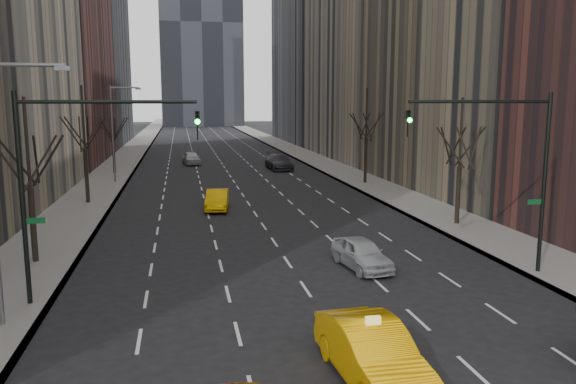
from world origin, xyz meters
TOP-DOWN VIEW (x-y plane):
  - sidewalk_left at (-12.25, 70.00)m, footprint 4.50×320.00m
  - sidewalk_right at (12.25, 70.00)m, footprint 4.50×320.00m
  - tree_lw_b at (-12.00, 18.00)m, footprint 3.36×3.50m
  - tree_lw_c at (-12.00, 34.00)m, footprint 3.36×3.50m
  - tree_lw_d at (-12.00, 52.00)m, footprint 3.36×3.50m
  - tree_rw_b at (12.00, 22.00)m, footprint 3.36×3.50m
  - tree_rw_c at (12.00, 40.00)m, footprint 3.36×3.50m
  - traffic_mast_left at (-9.11, 12.00)m, footprint 6.69×0.39m
  - traffic_mast_right at (9.11, 12.00)m, footprint 6.69×0.39m
  - streetlight_near at (-10.84, 10.00)m, footprint 2.83×0.22m
  - streetlight_far at (-10.84, 45.00)m, footprint 2.83×0.22m
  - taxi_sedan at (0.12, 4.04)m, footprint 2.20×5.26m
  - silver_sedan_ahead at (3.23, 14.41)m, footprint 2.24×4.39m
  - far_taxi at (-2.49, 30.03)m, footprint 2.05×4.52m
  - far_suv_grey at (5.95, 52.53)m, footprint 2.71×6.00m
  - far_car_white at (-3.72, 59.41)m, footprint 2.49×4.89m

SIDE VIEW (x-z plane):
  - sidewalk_left at x=-12.25m, z-range 0.00..0.15m
  - sidewalk_right at x=12.25m, z-range 0.00..0.15m
  - silver_sedan_ahead at x=3.23m, z-range 0.00..1.43m
  - far_taxi at x=-2.49m, z-range 0.00..1.44m
  - far_car_white at x=-3.72m, z-range 0.00..1.59m
  - taxi_sedan at x=0.12m, z-range 0.00..1.69m
  - far_suv_grey at x=5.95m, z-range 0.00..1.71m
  - tree_lw_d at x=-12.00m, z-range -0.12..7.24m
  - tree_lw_b at x=-12.00m, z-range -0.19..7.63m
  - tree_rw_b at x=12.00m, z-range -0.19..7.63m
  - tree_lw_c at x=-12.00m, z-range -0.33..8.41m
  - tree_rw_c at x=12.00m, z-range -0.33..8.41m
  - traffic_mast_left at x=-9.11m, z-range 1.49..9.49m
  - traffic_mast_right at x=9.11m, z-range 1.49..9.49m
  - streetlight_near at x=-10.84m, z-range 1.12..10.12m
  - streetlight_far at x=-10.84m, z-range 1.12..10.12m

